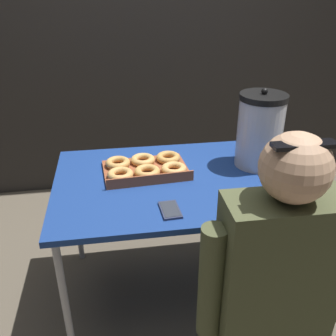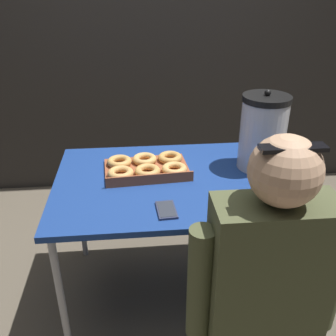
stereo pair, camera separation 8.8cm
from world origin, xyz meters
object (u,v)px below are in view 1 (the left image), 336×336
Objects in this scene: coffee_urn at (260,130)px; cell_phone at (170,210)px; donut_box at (146,168)px; person_seated at (273,298)px.

cell_phone is (-0.50, -0.36, -0.18)m from coffee_urn.
coffee_urn reaches higher than donut_box.
person_seated is (0.36, -0.75, -0.16)m from donut_box.
coffee_urn is 0.84m from person_seated.
coffee_urn is at bearing -4.25° from donut_box.
cell_phone is at bearing -83.92° from donut_box.
donut_box is 0.37m from cell_phone.
person_seated is (0.30, -0.39, -0.14)m from cell_phone.
donut_box is 3.14× the size of cell_phone.
coffee_urn is (0.57, -0.00, 0.16)m from donut_box.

